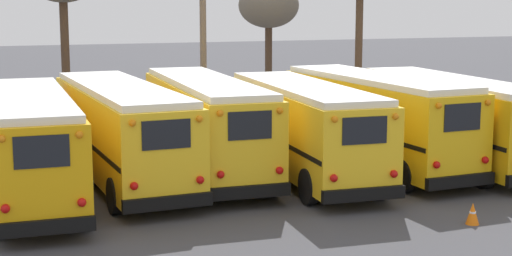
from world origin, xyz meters
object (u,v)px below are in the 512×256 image
object	(u,v)px
school_bus_3	(303,126)
traffic_cone	(473,213)
school_bus_0	(31,142)
utility_pole	(203,41)
school_bus_5	(452,117)
bare_tree_1	(269,6)
school_bus_4	(375,118)
school_bus_1	(121,129)
school_bus_2	(206,122)

from	to	relation	value
school_bus_3	traffic_cone	bearing A→B (deg)	-73.85
traffic_cone	school_bus_0	bearing A→B (deg)	147.67
utility_pole	school_bus_3	bearing A→B (deg)	-89.17
utility_pole	school_bus_0	bearing A→B (deg)	-127.17
school_bus_5	traffic_cone	bearing A→B (deg)	-119.47
utility_pole	bare_tree_1	bearing A→B (deg)	52.39
school_bus_4	bare_tree_1	distance (m)	19.87
school_bus_1	school_bus_5	bearing A→B (deg)	-6.71
school_bus_2	school_bus_4	bearing A→B (deg)	-11.15
school_bus_0	school_bus_3	world-z (taller)	school_bus_0
school_bus_0	traffic_cone	bearing A→B (deg)	-32.33
bare_tree_1	traffic_cone	world-z (taller)	bare_tree_1
school_bus_0	school_bus_1	size ratio (longest dim) A/B	0.96
school_bus_4	utility_pole	xyz separation A→B (m)	(-3.08, 10.92, 2.17)
school_bus_0	school_bus_4	size ratio (longest dim) A/B	1.05
school_bus_2	school_bus_4	distance (m)	5.95
school_bus_1	school_bus_3	xyz separation A→B (m)	(5.84, -1.45, -0.02)
school_bus_5	bare_tree_1	xyz separation A→B (m)	(0.41, 19.58, 3.77)
school_bus_0	school_bus_5	bearing A→B (deg)	0.28
school_bus_2	bare_tree_1	world-z (taller)	bare_tree_1
school_bus_0	utility_pole	bearing A→B (deg)	52.83
school_bus_4	traffic_cone	xyz separation A→B (m)	(-0.96, -7.19, -1.49)
school_bus_3	traffic_cone	distance (m)	7.20
school_bus_4	school_bus_5	xyz separation A→B (m)	(2.92, -0.34, -0.09)
school_bus_4	traffic_cone	bearing A→B (deg)	-97.58
school_bus_2	bare_tree_1	size ratio (longest dim) A/B	1.50
school_bus_0	traffic_cone	xyz separation A→B (m)	(10.72, -6.79, -1.43)
traffic_cone	school_bus_4	bearing A→B (deg)	82.42
school_bus_1	bare_tree_1	size ratio (longest dim) A/B	1.57
school_bus_2	bare_tree_1	bearing A→B (deg)	63.13
school_bus_3	traffic_cone	world-z (taller)	school_bus_3
school_bus_3	school_bus_4	xyz separation A→B (m)	(2.92, 0.41, 0.08)
school_bus_2	school_bus_5	world-z (taller)	school_bus_2
school_bus_3	school_bus_5	distance (m)	5.84
school_bus_2	traffic_cone	distance (m)	9.78
traffic_cone	school_bus_3	bearing A→B (deg)	106.15
school_bus_1	bare_tree_1	world-z (taller)	bare_tree_1
school_bus_4	school_bus_5	distance (m)	2.94
school_bus_0	school_bus_3	xyz separation A→B (m)	(8.76, -0.01, -0.01)
school_bus_0	traffic_cone	size ratio (longest dim) A/B	17.71
school_bus_2	utility_pole	size ratio (longest dim) A/B	1.35
school_bus_3	bare_tree_1	distance (m)	20.96
school_bus_0	school_bus_3	bearing A→B (deg)	-0.04
school_bus_0	utility_pole	world-z (taller)	utility_pole
bare_tree_1	school_bus_4	bearing A→B (deg)	-99.80
bare_tree_1	traffic_cone	bearing A→B (deg)	-99.20
school_bus_0	school_bus_5	size ratio (longest dim) A/B	1.02
school_bus_3	school_bus_4	bearing A→B (deg)	8.05
school_bus_0	school_bus_2	size ratio (longest dim) A/B	1.00
school_bus_2	school_bus_5	xyz separation A→B (m)	(8.76, -1.49, -0.07)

